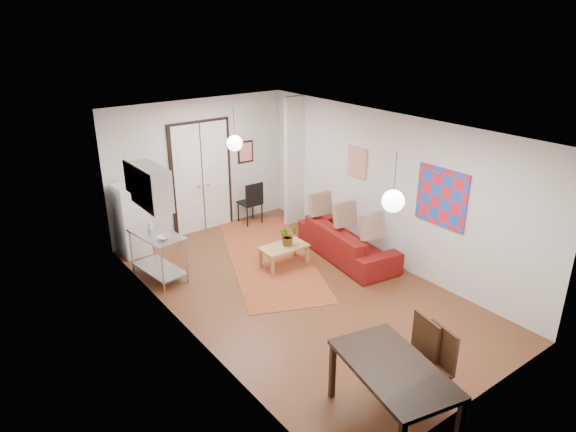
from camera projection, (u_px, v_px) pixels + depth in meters
floor at (298, 290)px, 9.03m from camera, size 7.00×7.00×0.00m
ceiling at (300, 127)px, 7.97m from camera, size 4.20×7.00×0.02m
wall_back at (200, 166)px, 11.11m from camera, size 4.20×0.02×2.90m
wall_front at (486, 302)px, 5.89m from camera, size 4.20×0.02×2.90m
wall_left at (183, 245)px, 7.33m from camera, size 0.02×7.00×2.90m
wall_right at (387, 189)px, 9.67m from camera, size 0.02×7.00×2.90m
double_doors at (202, 178)px, 11.17m from camera, size 1.44×0.06×2.50m
stub_partition at (294, 162)px, 11.43m from camera, size 0.50×0.10×2.90m
wall_cabinet at (151, 187)px, 8.39m from camera, size 0.35×1.00×0.70m
painting_popart at (442, 197)px, 8.65m from camera, size 0.05×1.00×1.00m
painting_abstract at (357, 162)px, 10.12m from camera, size 0.05×0.50×0.60m
poster_back at (246, 152)px, 11.67m from camera, size 0.40×0.03×0.50m
print_left at (130, 178)px, 8.66m from camera, size 0.03×0.44×0.54m
pendant_back at (235, 143)px, 9.70m from camera, size 0.30×0.30×0.80m
pendant_front at (393, 201)px, 6.71m from camera, size 0.30×0.30×0.80m
kilim_rug at (269, 256)px, 10.27m from camera, size 2.99×4.37×0.01m
sofa at (347, 242)px, 10.13m from camera, size 2.44×1.23×0.68m
coffee_table at (284, 249)px, 9.80m from camera, size 0.91×0.51×0.40m
potted_plant at (288, 235)px, 9.76m from camera, size 0.36×0.31×0.39m
kitchen_counter at (158, 250)px, 9.28m from camera, size 0.72×1.21×0.87m
bowl at (163, 238)px, 8.93m from camera, size 0.27×0.27×0.05m
soap_bottle at (150, 225)px, 9.32m from camera, size 0.11×0.11×0.18m
fridge at (131, 220)px, 10.14m from camera, size 0.55×0.55×1.47m
dining_table at (393, 373)px, 5.81m from camera, size 1.16×1.67×0.84m
dining_chair_near at (403, 348)px, 6.47m from camera, size 0.59×0.75×1.04m
dining_chair_far at (419, 359)px, 6.27m from camera, size 0.59×0.75×1.04m
black_side_chair at (247, 198)px, 11.81m from camera, size 0.46×0.46×1.00m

